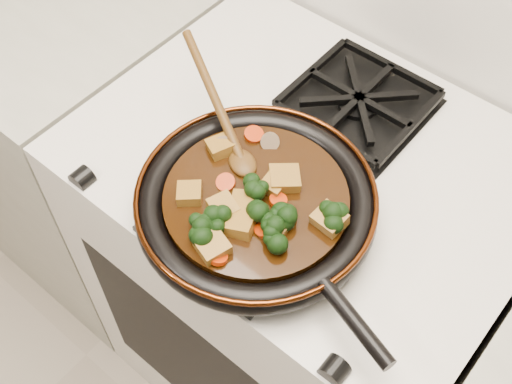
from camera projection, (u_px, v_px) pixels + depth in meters
The scene contains 31 objects.
stove at pixel (296, 282), 1.44m from camera, with size 0.76×0.60×0.90m, color beige.
burner_grate_front at pixel (257, 202), 1.00m from camera, with size 0.23×0.23×0.03m, color black, non-canonical shape.
burner_grate_back at pixel (358, 102), 1.12m from camera, with size 0.23×0.23×0.03m, color black, non-canonical shape.
skillet at pixel (257, 203), 0.96m from camera, with size 0.48×0.37×0.05m.
braising_sauce at pixel (256, 200), 0.96m from camera, with size 0.28×0.28×0.02m, color black.
tofu_cube_0 at pixel (279, 222), 0.91m from camera, with size 0.04×0.04×0.02m, color brown.
tofu_cube_1 at pixel (329, 220), 0.91m from camera, with size 0.04×0.04×0.02m, color brown.
tofu_cube_2 at pixel (274, 184), 0.95m from camera, with size 0.04×0.03×0.02m, color brown.
tofu_cube_3 at pixel (189, 194), 0.94m from camera, with size 0.04×0.04×0.02m, color brown.
tofu_cube_4 at pixel (223, 208), 0.93m from camera, with size 0.04×0.04×0.02m, color brown.
tofu_cube_5 at pixel (221, 147), 0.99m from camera, with size 0.04×0.04×0.02m, color brown.
tofu_cube_6 at pixel (212, 247), 0.89m from camera, with size 0.04×0.04×0.02m, color brown.
tofu_cube_7 at pixel (244, 203), 0.93m from camera, with size 0.03×0.04×0.02m, color brown.
tofu_cube_8 at pixel (241, 224), 0.91m from camera, with size 0.04×0.04×0.02m, color brown.
tofu_cube_9 at pixel (284, 179), 0.96m from camera, with size 0.04×0.04×0.02m, color brown.
broccoli_floret_0 at pixel (276, 233), 0.90m from camera, with size 0.06×0.06×0.06m, color black, non-canonical shape.
broccoli_floret_1 at pixel (201, 228), 0.90m from camera, with size 0.06×0.06×0.06m, color black, non-canonical shape.
broccoli_floret_2 at pixel (330, 218), 0.92m from camera, with size 0.06×0.06×0.05m, color black, non-canonical shape.
broccoli_floret_3 at pixel (217, 221), 0.91m from camera, with size 0.06×0.06×0.05m, color black, non-canonical shape.
broccoli_floret_4 at pixel (257, 187), 0.94m from camera, with size 0.05×0.05×0.05m, color black, non-canonical shape.
broccoli_floret_5 at pixel (285, 219), 0.91m from camera, with size 0.06×0.06×0.05m, color black, non-canonical shape.
broccoli_floret_6 at pixel (264, 217), 0.91m from camera, with size 0.06×0.06×0.06m, color black, non-canonical shape.
carrot_coin_0 at pixel (278, 200), 0.94m from camera, with size 0.03×0.03×0.01m, color #AF2804.
carrot_coin_1 at pixel (218, 258), 0.88m from camera, with size 0.03×0.03×0.01m, color #AF2804.
carrot_coin_2 at pixel (265, 229), 0.91m from camera, with size 0.03×0.03×0.01m, color #AF2804.
carrot_coin_3 at pixel (226, 182), 0.96m from camera, with size 0.03×0.03×0.01m, color #AF2804.
carrot_coin_4 at pixel (254, 134), 1.01m from camera, with size 0.03×0.03×0.01m, color #AF2804.
mushroom_slice_0 at pixel (208, 239), 0.90m from camera, with size 0.04×0.04×0.01m, color brown.
mushroom_slice_1 at pixel (224, 147), 1.00m from camera, with size 0.03×0.03×0.01m, color brown.
mushroom_slice_2 at pixel (270, 142), 1.00m from camera, with size 0.03×0.03×0.01m, color brown.
wooden_spoon at pixel (226, 124), 1.00m from camera, with size 0.15×0.09×0.25m.
Camera 1 is at (0.37, 1.11, 1.73)m, focal length 45.00 mm.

